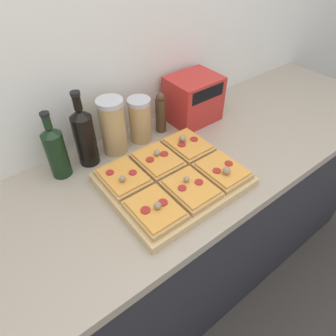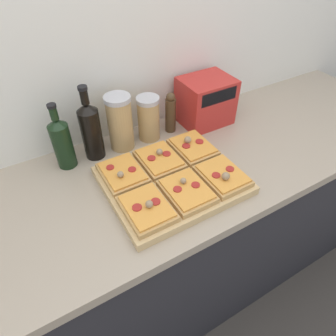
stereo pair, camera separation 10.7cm
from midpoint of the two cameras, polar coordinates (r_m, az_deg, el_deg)
wall_back at (r=1.21m, az=-9.61°, el=19.56°), size 6.00×0.06×2.50m
kitchen_counter at (r=1.47m, az=-0.48°, el=-15.09°), size 2.63×0.67×0.94m
cutting_board at (r=1.07m, az=3.66°, el=-2.46°), size 0.47×0.39×0.03m
pizza_slice_back_left at (r=1.06m, az=-5.85°, el=-1.11°), size 0.14×0.18×0.05m
pizza_slice_back_center at (r=1.11m, az=1.09°, el=1.55°), size 0.14×0.18×0.05m
pizza_slice_back_right at (r=1.18m, az=7.29°, el=3.91°), size 0.14×0.18×0.06m
pizza_slice_front_left at (r=0.94m, az=-0.80°, el=-7.81°), size 0.14×0.18×0.05m
pizza_slice_front_center at (r=1.00m, az=6.66°, el=-4.47°), size 0.14×0.18×0.05m
pizza_slice_front_right at (r=1.07m, az=13.18°, el=-1.52°), size 0.14×0.18×0.06m
olive_oil_bottle at (r=1.14m, az=-17.07°, el=4.66°), size 0.07×0.07×0.26m
wine_bottle at (r=1.15m, az=-11.92°, el=7.06°), size 0.08×0.08×0.30m
grain_jar_tall at (r=1.19m, az=-6.58°, el=8.49°), size 0.10×0.10×0.23m
grain_jar_short at (r=1.24m, az=-1.26°, el=9.36°), size 0.09×0.09×0.19m
pepper_mill at (r=1.29m, az=2.89°, el=10.39°), size 0.05×0.05×0.18m
toaster_oven at (r=1.37m, az=9.44°, el=12.42°), size 0.24×0.18×0.20m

